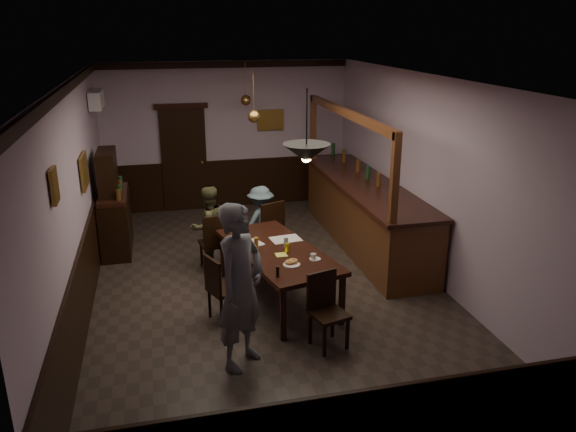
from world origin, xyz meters
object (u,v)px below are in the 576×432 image
object	(u,v)px
chair_side	(220,286)
soda_can	(287,248)
chair_far_left	(215,240)
pendant_brass_mid	(254,117)
person_seated_left	(209,227)
pendant_brass_far	(246,100)
person_seated_right	(261,221)
sideboard	(114,211)
chair_far_right	(269,228)
pendant_iron	(306,153)
person_standing	(241,287)
chair_near	(326,306)
coffee_cup	(313,256)
bar_counter	(365,212)
dining_table	(277,254)

from	to	relation	value
chair_side	soda_can	size ratio (longest dim) A/B	7.44
chair_far_left	pendant_brass_mid	size ratio (longest dim) A/B	1.16
pendant_brass_mid	soda_can	bearing A→B (deg)	-87.33
person_seated_left	pendant_brass_far	xyz separation A→B (m)	(1.02, 2.36, 1.65)
person_seated_right	sideboard	world-z (taller)	sideboard
chair_far_right	pendant_iron	world-z (taller)	pendant_iron
chair_far_right	pendant_brass_far	distance (m)	2.98
person_standing	chair_near	bearing A→B (deg)	-37.14
pendant_iron	pendant_brass_far	world-z (taller)	same
coffee_cup	pendant_brass_mid	distance (m)	2.72
person_standing	pendant_iron	world-z (taller)	pendant_iron
person_seated_right	chair_side	bearing A→B (deg)	37.87
person_seated_left	coffee_cup	world-z (taller)	person_seated_left
person_standing	person_seated_right	xyz separation A→B (m)	(0.81, 3.07, -0.36)
chair_near	pendant_iron	bearing A→B (deg)	87.74
soda_can	bar_counter	bearing A→B (deg)	44.71
chair_side	bar_counter	distance (m)	3.46
chair_near	sideboard	world-z (taller)	sideboard
chair_far_right	person_standing	world-z (taller)	person_standing
sideboard	coffee_cup	bearing A→B (deg)	-47.20
pendant_brass_far	person_seated_left	bearing A→B (deg)	-113.46
coffee_cup	sideboard	distance (m)	3.93
coffee_cup	chair_far_right	bearing A→B (deg)	83.66
chair_far_right	pendant_iron	bearing A→B (deg)	67.49
coffee_cup	soda_can	size ratio (longest dim) A/B	0.67
pendant_brass_mid	pendant_brass_far	distance (m)	1.99
soda_can	pendant_brass_mid	distance (m)	2.41
bar_counter	soda_can	bearing A→B (deg)	-135.29
coffee_cup	soda_can	xyz separation A→B (m)	(-0.27, 0.35, 0.01)
chair_near	soda_can	bearing A→B (deg)	84.02
person_seated_right	bar_counter	xyz separation A→B (m)	(1.84, 0.05, 0.00)
chair_near	soda_can	xyz separation A→B (m)	(-0.20, 1.17, 0.31)
chair_near	person_seated_left	size ratio (longest dim) A/B	0.70
pendant_iron	dining_table	bearing A→B (deg)	103.49
soda_can	pendant_iron	world-z (taller)	pendant_iron
chair_far_right	pendant_iron	distance (m)	2.71
dining_table	chair_near	distance (m)	1.34
chair_near	dining_table	bearing A→B (deg)	87.91
person_seated_left	person_standing	bearing A→B (deg)	67.18
chair_side	person_standing	distance (m)	1.15
person_standing	person_seated_left	world-z (taller)	person_standing
person_standing	soda_can	world-z (taller)	person_standing
chair_far_left	chair_near	xyz separation A→B (m)	(1.05, -2.42, -0.01)
bar_counter	dining_table	bearing A→B (deg)	-139.01
dining_table	pendant_iron	world-z (taller)	pendant_iron
bar_counter	pendant_brass_far	distance (m)	3.18
pendant_brass_far	bar_counter	bearing A→B (deg)	-51.05
coffee_cup	bar_counter	world-z (taller)	bar_counter
person_seated_right	pendant_brass_mid	world-z (taller)	pendant_brass_mid
chair_far_left	pendant_iron	size ratio (longest dim) A/B	1.10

